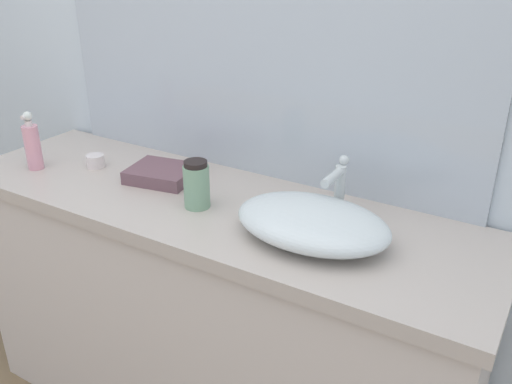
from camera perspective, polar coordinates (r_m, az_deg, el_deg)
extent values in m
cube|color=silver|center=(1.73, 1.22, 15.76)|extent=(6.00, 0.06, 2.60)
cube|color=beige|center=(1.88, -4.56, -13.44)|extent=(1.66, 0.48, 0.82)
cube|color=#BEAFA3|center=(1.65, -5.07, -1.54)|extent=(1.70, 0.52, 0.04)
cube|color=#B2BCC6|center=(1.70, -0.37, 18.32)|extent=(1.47, 0.01, 1.03)
ellipsoid|color=silver|center=(1.41, 5.82, -3.15)|extent=(0.41, 0.28, 0.09)
cylinder|color=silver|center=(1.55, 8.62, 0.19)|extent=(0.03, 0.03, 0.14)
cylinder|color=silver|center=(1.48, 7.95, 1.53)|extent=(0.03, 0.11, 0.03)
sphere|color=silver|center=(1.53, 9.08, 3.27)|extent=(0.03, 0.03, 0.03)
cylinder|color=pink|center=(1.98, -22.04, 4.29)|extent=(0.05, 0.05, 0.15)
cylinder|color=silver|center=(1.95, -22.43, 6.57)|extent=(0.02, 0.02, 0.02)
sphere|color=silver|center=(1.95, -22.55, 7.25)|extent=(0.03, 0.03, 0.03)
cylinder|color=silver|center=(1.94, -22.80, 7.15)|extent=(0.01, 0.02, 0.01)
cylinder|color=#7BA684|center=(1.58, -6.15, 0.56)|extent=(0.07, 0.07, 0.13)
cylinder|color=black|center=(1.55, -6.27, 2.92)|extent=(0.07, 0.07, 0.01)
cylinder|color=silver|center=(1.94, -16.24, 3.10)|extent=(0.06, 0.06, 0.04)
cube|color=#6C4C54|center=(1.79, -9.71, 1.89)|extent=(0.23, 0.20, 0.04)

